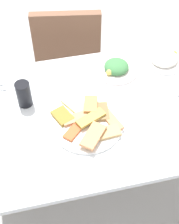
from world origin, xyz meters
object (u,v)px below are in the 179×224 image
Objects in this scene: dining_table at (91,124)px; pide_platter at (87,122)px; salad_plate_greens at (116,68)px; soda_can at (24,94)px; salad_plate_rice at (164,59)px; dining_chair at (68,57)px.

dining_table is 0.13m from pide_platter.
soda_can is at bearing -165.05° from salad_plate_greens.
pide_platter is 2.79× the size of soda_can.
soda_can reaches higher than dining_table.
salad_plate_rice is at bearing 33.24° from pide_platter.
dining_chair reaches higher than salad_plate_greens.
dining_chair is at bearing 88.63° from dining_table.
salad_plate_greens is (0.18, 0.24, 0.11)m from dining_table.
salad_plate_rice is at bearing -49.53° from dining_chair.
pide_platter is 0.57m from salad_plate_rice.
pide_platter is at bearing -36.13° from soda_can.
dining_chair is 7.24× the size of soda_can.
pide_platter is (-0.05, -0.81, 0.30)m from dining_chair.
dining_table is 0.51m from salad_plate_rice.
soda_can is (-0.30, -0.63, 0.34)m from dining_chair.
salad_plate_greens is 0.48m from soda_can.
dining_chair is 0.72m from salad_plate_rice.
salad_plate_rice is (0.47, 0.31, 0.00)m from pide_platter.
salad_plate_greens reaches higher than pide_platter.
dining_table is at bearing 63.57° from pide_platter.
soda_can is at bearing 158.33° from dining_table.
salad_plate_greens is 1.08× the size of salad_plate_rice.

